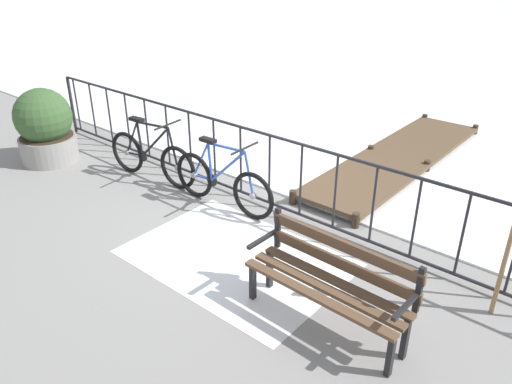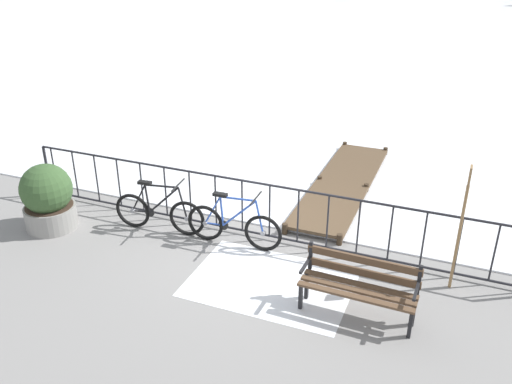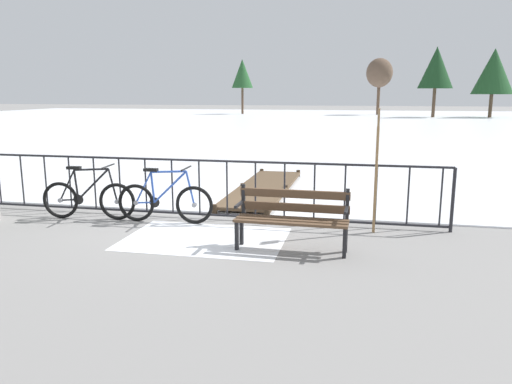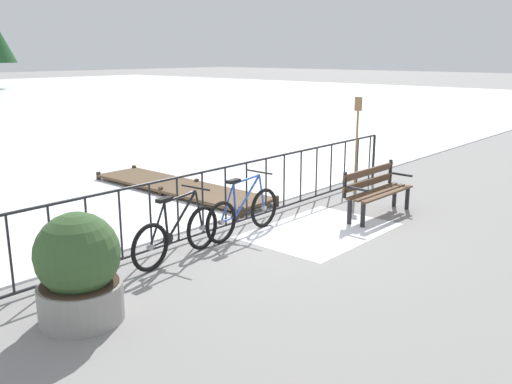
% 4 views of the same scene
% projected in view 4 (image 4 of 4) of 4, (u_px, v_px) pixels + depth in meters
% --- Properties ---
extents(ground_plane, '(160.00, 160.00, 0.00)m').
position_uv_depth(ground_plane, '(237.00, 226.00, 9.32)').
color(ground_plane, gray).
extents(snow_patch, '(2.45, 1.71, 0.01)m').
position_uv_depth(snow_patch, '(320.00, 231.00, 9.08)').
color(snow_patch, white).
rests_on(snow_patch, ground).
extents(railing_fence, '(9.06, 0.06, 1.07)m').
position_uv_depth(railing_fence, '(236.00, 194.00, 9.19)').
color(railing_fence, '#232328').
rests_on(railing_fence, ground).
extents(bicycle_near_railing, '(1.71, 0.52, 0.97)m').
position_uv_depth(bicycle_near_railing, '(243.00, 213.00, 8.80)').
color(bicycle_near_railing, black).
rests_on(bicycle_near_railing, ground).
extents(bicycle_second, '(1.71, 0.52, 0.97)m').
position_uv_depth(bicycle_second, '(177.00, 234.00, 7.74)').
color(bicycle_second, black).
rests_on(bicycle_second, ground).
extents(park_bench, '(1.61, 0.52, 0.89)m').
position_uv_depth(park_bench, '(376.00, 188.00, 9.83)').
color(park_bench, brown).
rests_on(park_bench, ground).
extents(planter_with_shrub, '(0.91, 0.91, 1.21)m').
position_uv_depth(planter_with_shrub, '(79.00, 270.00, 5.91)').
color(planter_with_shrub, gray).
rests_on(planter_with_shrub, ground).
extents(oar_upright, '(0.04, 0.16, 1.98)m').
position_uv_depth(oar_upright, '(357.00, 139.00, 11.26)').
color(oar_upright, '#937047').
rests_on(oar_upright, ground).
extents(wooden_dock, '(1.10, 4.53, 0.20)m').
position_uv_depth(wooden_dock, '(179.00, 187.00, 11.58)').
color(wooden_dock, brown).
rests_on(wooden_dock, ground).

